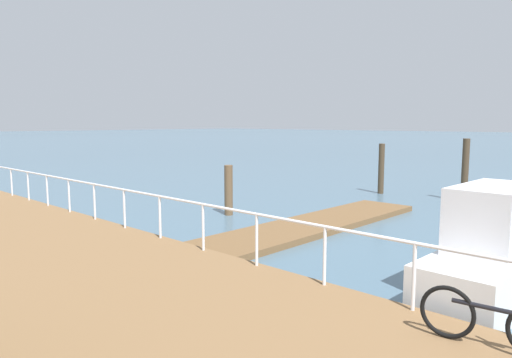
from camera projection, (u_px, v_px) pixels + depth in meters
The scene contains 8 objects.
ground_plane at pixel (69, 192), 22.04m from camera, with size 300.00×300.00×0.00m, color slate.
floating_dock at pixel (308, 226), 14.42m from camera, with size 10.06×2.00×0.18m, color brown.
boardwalk_railing at pixel (160, 205), 11.61m from camera, with size 0.06×23.08×1.08m.
dock_piling_0 at pixel (381, 169), 21.50m from camera, with size 0.26×0.26×2.28m, color #473826.
dock_piling_1 at pixel (465, 170), 19.30m from camera, with size 0.27×0.27×2.59m, color #473826.
dock_piling_2 at pixel (229, 190), 16.54m from camera, with size 0.29×0.29×1.76m, color brown.
moored_boat_1 at pixel (501, 253), 9.05m from camera, with size 5.49×1.53×2.13m.
bicycle_at_railing at pixel (491, 321), 5.94m from camera, with size 0.25×1.77×0.94m.
Camera 1 is at (-9.84, -1.34, 3.27)m, focal length 33.07 mm.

